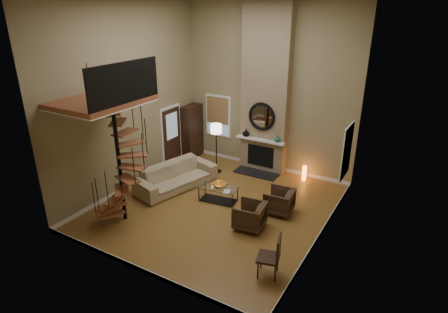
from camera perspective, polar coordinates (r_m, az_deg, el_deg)
The scene contains 32 objects.
ground at distance 10.84m, azimuth -1.08°, elevation -7.59°, with size 6.00×6.50×0.01m, color olive.
back_wall at distance 12.57m, azimuth 6.68°, elevation 10.00°, with size 6.00×0.02×5.50m, color #93855E.
front_wall at distance 7.34m, azimuth -14.55°, elevation 0.42°, with size 6.00×0.02×5.50m, color #93855E.
left_wall at distance 11.57m, azimuth -14.11°, elevation 8.41°, with size 0.02×6.50×5.50m, color #93855E.
right_wall at distance 8.65m, azimuth 16.05°, elevation 3.60°, with size 0.02×6.50×5.50m, color #93855E.
baseboard_back at distance 13.39m, azimuth 6.15°, elevation -1.33°, with size 6.00×0.02×0.12m, color white.
baseboard_front at distance 8.68m, azimuth -12.74°, elevation -16.26°, with size 6.00×0.02×0.12m, color white.
baseboard_left at distance 12.46m, azimuth -12.93°, elevation -3.67°, with size 0.02×6.50×0.12m, color white.
baseboard_right at distance 9.81m, azimuth 14.31°, elevation -11.42°, with size 0.02×6.50×0.12m, color white.
chimney_breast at distance 12.40m, azimuth 6.31°, elevation 9.85°, with size 1.60×0.38×5.50m, color #887458.
hearth at distance 12.85m, azimuth 4.90°, elevation -2.53°, with size 1.50×0.60×0.04m, color black.
firebox at distance 12.88m, azimuth 5.54°, elevation 0.08°, with size 0.95×0.02×0.72m, color black.
mantel at distance 12.59m, azimuth 5.48°, elevation 2.49°, with size 1.70×0.18×0.06m, color white.
mirror_frame at distance 12.40m, azimuth 5.74°, elevation 6.05°, with size 0.94×0.94×0.10m, color black.
mirror_disc at distance 12.41m, azimuth 5.76°, elevation 6.06°, with size 0.80×0.80×0.01m, color white.
vase_left at distance 12.80m, azimuth 3.35°, elevation 3.62°, with size 0.24×0.24×0.25m, color black.
vase_right at distance 12.36m, azimuth 8.10°, elevation 2.65°, with size 0.20×0.20×0.21m, color #18554F.
window_back at distance 13.67m, azimuth -0.90°, elevation 6.27°, with size 1.02×0.06×1.52m.
window_right at distance 10.87m, azimuth 18.09°, elevation 0.87°, with size 0.06×1.02×1.52m.
entry_door at distance 13.31m, azimuth -7.97°, elevation 3.02°, with size 0.10×1.05×2.16m.
loft at distance 9.58m, azimuth -17.66°, elevation 8.22°, with size 1.70×2.20×1.09m.
spiral_stair at distance 9.83m, azimuth -15.61°, elevation -0.13°, with size 1.47×1.47×4.06m.
hutch at distance 14.00m, azimuth -4.89°, elevation 3.70°, with size 0.43×0.91×2.03m, color black.
sofa at distance 11.83m, azimuth -7.26°, elevation -2.90°, with size 2.62×1.02×0.76m, color tan.
armchair_near at distance 10.47m, azimuth 8.71°, elevation -6.78°, with size 0.73×0.75×0.68m, color #473020.
armchair_far at distance 9.72m, azimuth 4.29°, elevation -9.00°, with size 0.73×0.75×0.69m, color #473020.
coffee_table at distance 10.99m, azimuth -0.88°, elevation -5.42°, with size 1.19×0.72×0.43m.
bowl at distance 10.93m, azimuth -0.75°, elevation -4.32°, with size 0.43×0.43×0.11m, color orange.
book at distance 10.63m, azimuth 0.32°, elevation -5.34°, with size 0.19×0.25×0.02m, color gray.
floor_lamp at distance 12.45m, azimuth -1.19°, elevation 3.64°, with size 0.37×0.37×1.70m.
accent_lamp at distance 12.53m, azimuth 12.07°, elevation -2.48°, with size 0.14×0.14×0.49m, color orange.
side_chair at distance 8.16m, azimuth 7.39°, elevation -14.58°, with size 0.56×0.56×0.98m.
Camera 1 is at (4.92, -8.01, 5.40)m, focal length 30.15 mm.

